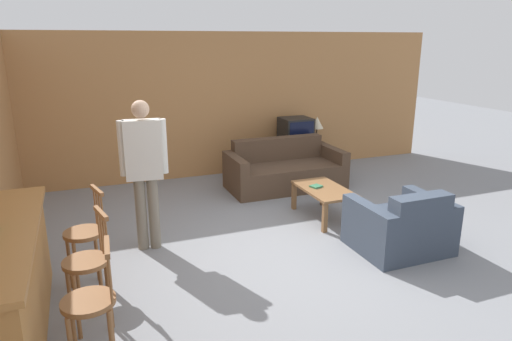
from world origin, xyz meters
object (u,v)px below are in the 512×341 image
bar_chair_mid (88,269)px  coffee_table (324,193)px  tv (296,131)px  person_by_window (144,166)px  table_lamp (317,124)px  armchair_near (401,227)px  book_on_table (316,186)px  couch_far (284,171)px  bar_chair_near (91,310)px  tv_unit (295,158)px  bar_chair_far (86,239)px

bar_chair_mid → coffee_table: bar_chair_mid is taller
bar_chair_mid → tv: 5.42m
person_by_window → table_lamp: bearing=33.7°
armchair_near → tv: bearing=84.8°
armchair_near → book_on_table: size_ratio=5.71×
armchair_near → couch_far: bearing=95.8°
bar_chair_near → bar_chair_mid: (-0.00, 0.67, 0.00)m
coffee_table → person_by_window: bearing=-177.8°
person_by_window → tv: bearing=37.3°
armchair_near → person_by_window: bearing=157.6°
couch_far → tv: bearing=53.4°
book_on_table → person_by_window: (-2.39, -0.19, 0.58)m
bar_chair_near → bar_chair_mid: same height
tv_unit → table_lamp: 0.78m
bar_chair_near → table_lamp: bar_chair_near is taller
coffee_table → person_by_window: size_ratio=0.56×
couch_far → bar_chair_near: bearing=-131.5°
coffee_table → bar_chair_near: bearing=-145.7°
book_on_table → table_lamp: bearing=61.5°
bar_chair_far → book_on_table: 3.24m
bar_chair_near → tv_unit: 5.91m
book_on_table → table_lamp: table_lamp is taller
armchair_near → table_lamp: size_ratio=2.14×
coffee_table → table_lamp: table_lamp is taller
couch_far → book_on_table: couch_far is taller
tv_unit → table_lamp: bearing=0.0°
tv → table_lamp: bearing=0.4°
coffee_table → table_lamp: (1.12, 2.30, 0.53)m
bar_chair_near → tv_unit: bar_chair_near is taller
coffee_table → tv: size_ratio=1.81×
tv_unit → bar_chair_near: bearing=-130.7°
tv_unit → coffee_table: bearing=-106.1°
bar_chair_mid → person_by_window: bearing=63.4°
tv → bar_chair_mid: bearing=-135.3°
bar_chair_far → tv: bearing=39.3°
tv_unit → tv: bearing=-90.0°
coffee_table → book_on_table: bearing=133.1°
person_by_window → bar_chair_mid: bearing=-116.6°
person_by_window → coffee_table: bearing=2.2°
bar_chair_mid → tv: bearing=44.7°
book_on_table → couch_far: bearing=84.0°
table_lamp → person_by_window: 4.32m
table_lamp → bar_chair_mid: bearing=-138.5°
bar_chair_near → tv: size_ratio=1.90×
bar_chair_mid → table_lamp: (4.30, 3.81, 0.35)m
couch_far → person_by_window: (-2.54, -1.58, 0.74)m
bar_chair_far → couch_far: (3.24, 2.34, -0.26)m
coffee_table → book_on_table: 0.15m
tv_unit → person_by_window: (-3.14, -2.40, 0.76)m
tv → bar_chair_far: bearing=-140.7°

